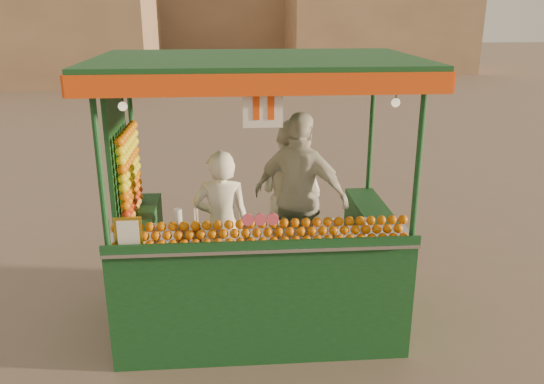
{
  "coord_description": "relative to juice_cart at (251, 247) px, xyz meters",
  "views": [
    {
      "loc": [
        -0.73,
        -5.39,
        3.18
      ],
      "look_at": [
        -0.32,
        -0.21,
        1.41
      ],
      "focal_mm": 36.19,
      "sensor_mm": 36.0,
      "label": 1
    }
  ],
  "objects": [
    {
      "name": "building_center",
      "position": [
        -1.46,
        30.36,
        2.61
      ],
      "size": [
        14.0,
        7.0,
        7.0
      ],
      "primitive_type": "cube",
      "color": "#A07C5B",
      "rests_on": "ground"
    },
    {
      "name": "building_left",
      "position": [
        -8.46,
        20.36,
        2.11
      ],
      "size": [
        10.0,
        6.0,
        6.0
      ],
      "primitive_type": "cube",
      "color": "#A07C5B",
      "rests_on": "ground"
    },
    {
      "name": "vendor_left",
      "position": [
        -0.29,
        0.09,
        0.21
      ],
      "size": [
        0.58,
        0.4,
        1.55
      ],
      "rotation": [
        0.0,
        0.0,
        3.1
      ],
      "color": "white",
      "rests_on": "ground"
    },
    {
      "name": "vendor_middle",
      "position": [
        0.48,
        0.77,
        0.28
      ],
      "size": [
        1.03,
        1.04,
        1.7
      ],
      "rotation": [
        0.0,
        0.0,
        2.33
      ],
      "color": "white",
      "rests_on": "ground"
    },
    {
      "name": "building_right",
      "position": [
        7.54,
        24.36,
        1.61
      ],
      "size": [
        9.0,
        6.0,
        5.0
      ],
      "primitive_type": "cube",
      "color": "#A07C5B",
      "rests_on": "ground"
    },
    {
      "name": "juice_cart",
      "position": [
        0.0,
        0.0,
        0.0
      ],
      "size": [
        3.02,
        1.95,
        2.74
      ],
      "color": "#103C19",
      "rests_on": "ground"
    },
    {
      "name": "vendor_right",
      "position": [
        0.55,
        0.49,
        0.35
      ],
      "size": [
        1.15,
        0.92,
        1.83
      ],
      "rotation": [
        0.0,
        0.0,
        2.62
      ],
      "color": "silver",
      "rests_on": "ground"
    },
    {
      "name": "ground",
      "position": [
        0.54,
        0.36,
        -0.89
      ],
      "size": [
        90.0,
        90.0,
        0.0
      ],
      "primitive_type": "plane",
      "color": "#6F5C4F",
      "rests_on": "ground"
    }
  ]
}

